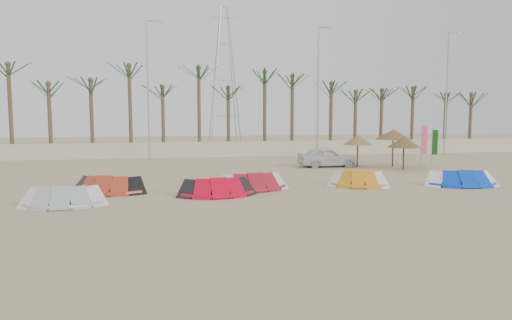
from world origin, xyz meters
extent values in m
plane|color=tan|center=(0.00, 0.00, 0.00)|extent=(120.00, 120.00, 0.00)
cube|color=beige|center=(0.00, 22.00, 0.65)|extent=(60.00, 0.30, 1.30)
cylinder|color=brown|center=(-14.00, 23.50, 3.25)|extent=(0.32, 0.32, 6.50)
ellipsoid|color=#194719|center=(-14.00, 23.50, 6.50)|extent=(4.00, 4.00, 2.40)
cylinder|color=brown|center=(-4.00, 23.50, 3.25)|extent=(0.32, 0.32, 6.50)
ellipsoid|color=#194719|center=(-4.00, 23.50, 6.50)|extent=(4.00, 4.00, 2.40)
cylinder|color=brown|center=(6.00, 23.50, 3.25)|extent=(0.32, 0.32, 6.50)
ellipsoid|color=#194719|center=(6.00, 23.50, 6.50)|extent=(4.00, 4.00, 2.40)
cylinder|color=brown|center=(16.00, 23.50, 3.25)|extent=(0.32, 0.32, 6.50)
ellipsoid|color=#194719|center=(16.00, 23.50, 6.50)|extent=(4.00, 4.00, 2.40)
cylinder|color=brown|center=(24.00, 23.50, 3.25)|extent=(0.32, 0.32, 6.50)
ellipsoid|color=#194719|center=(24.00, 23.50, 6.50)|extent=(4.00, 4.00, 2.40)
cylinder|color=#A5A8AD|center=(-6.00, 20.00, 5.50)|extent=(0.14, 0.14, 11.00)
cylinder|color=#A5A8AD|center=(-5.50, 20.00, 10.90)|extent=(1.00, 0.08, 0.08)
cube|color=#A5A8AD|center=(-5.00, 20.00, 10.85)|extent=(0.35, 0.14, 0.10)
cylinder|color=#A5A8AD|center=(8.00, 20.00, 5.50)|extent=(0.14, 0.14, 11.00)
cylinder|color=#A5A8AD|center=(8.50, 20.00, 10.90)|extent=(1.00, 0.08, 0.08)
cube|color=#A5A8AD|center=(9.00, 20.00, 10.85)|extent=(0.35, 0.14, 0.10)
cylinder|color=#A5A8AD|center=(20.00, 20.00, 5.50)|extent=(0.14, 0.14, 11.00)
cylinder|color=#A5A8AD|center=(20.50, 20.00, 10.90)|extent=(1.00, 0.08, 0.08)
cube|color=#A5A8AD|center=(21.00, 20.00, 10.85)|extent=(0.35, 0.14, 0.10)
cylinder|color=#A3AAB0|center=(-8.63, 1.83, 0.10)|extent=(2.90, 0.31, 0.20)
cube|color=silver|center=(-9.93, 1.93, 0.25)|extent=(0.64, 1.12, 0.40)
cube|color=silver|center=(-7.32, 1.93, 0.25)|extent=(0.64, 1.12, 0.40)
cylinder|color=#AF3620|center=(-7.27, 4.70, 0.10)|extent=(3.08, 1.13, 0.20)
cube|color=black|center=(-8.70, 4.80, 0.25)|extent=(0.90, 1.23, 0.40)
cube|color=black|center=(-5.85, 4.80, 0.25)|extent=(0.90, 1.23, 0.40)
cylinder|color=red|center=(-2.33, 3.08, 0.10)|extent=(3.15, 0.50, 0.20)
cube|color=black|center=(-3.74, 3.18, 0.25)|extent=(0.70, 1.15, 0.40)
cube|color=black|center=(-0.91, 3.18, 0.25)|extent=(0.70, 1.15, 0.40)
cylinder|color=#A81A27|center=(-0.43, 4.41, 0.10)|extent=(3.18, 0.65, 0.20)
cube|color=silver|center=(-1.86, 4.51, 0.25)|extent=(0.75, 1.17, 0.40)
cube|color=silver|center=(1.00, 4.51, 0.25)|extent=(0.75, 1.17, 0.40)
cylinder|color=orange|center=(4.96, 4.31, 0.10)|extent=(2.44, 1.23, 0.20)
cube|color=white|center=(3.80, 4.41, 0.25)|extent=(0.99, 1.25, 0.40)
cube|color=white|center=(6.12, 4.41, 0.25)|extent=(0.99, 1.25, 0.40)
cylinder|color=blue|center=(10.33, 3.57, 0.10)|extent=(3.33, 0.74, 0.20)
cube|color=white|center=(8.82, 3.67, 0.25)|extent=(0.77, 1.18, 0.40)
cube|color=white|center=(11.83, 3.67, 0.25)|extent=(0.77, 1.18, 0.40)
cylinder|color=#4C331E|center=(8.50, 12.68, 1.07)|extent=(0.10, 0.10, 2.15)
cone|color=#A6753F|center=(8.50, 12.68, 1.90)|extent=(2.02, 2.02, 0.70)
cylinder|color=#4C331E|center=(10.83, 10.52, 1.04)|extent=(0.10, 0.10, 2.09)
cone|color=brown|center=(10.83, 10.52, 1.84)|extent=(2.21, 2.21, 0.70)
cylinder|color=#4C331E|center=(11.04, 12.42, 1.26)|extent=(0.10, 0.10, 2.51)
cone|color=olive|center=(11.04, 12.42, 2.26)|extent=(2.46, 2.46, 0.70)
cylinder|color=#A5A8AD|center=(12.74, 11.63, 1.54)|extent=(0.04, 0.04, 3.07)
cube|color=#FF418E|center=(12.96, 11.63, 1.91)|extent=(0.42, 0.03, 2.00)
cylinder|color=#A5A8AD|center=(13.90, 12.19, 1.36)|extent=(0.04, 0.04, 2.71)
cube|color=#0D490F|center=(14.12, 12.19, 1.68)|extent=(0.42, 0.06, 1.76)
imported|color=white|center=(6.39, 13.06, 0.69)|extent=(4.06, 1.64, 1.38)
camera|label=1|loc=(-4.42, -17.18, 3.68)|focal=32.00mm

